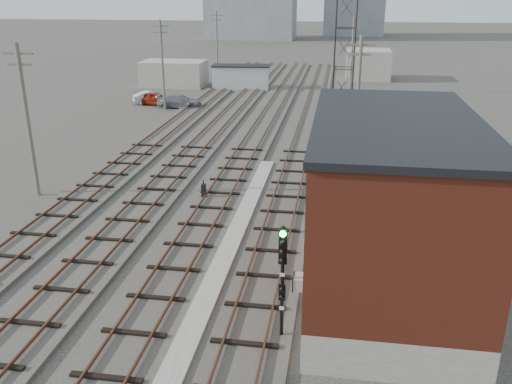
% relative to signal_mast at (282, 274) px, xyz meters
% --- Properties ---
extents(ground, '(320.00, 320.00, 0.00)m').
position_rel_signal_mast_xyz_m(ground, '(-3.70, 52.23, -2.62)').
color(ground, '#282621').
rests_on(ground, ground).
extents(track_right, '(3.20, 90.00, 0.39)m').
position_rel_signal_mast_xyz_m(track_right, '(-1.20, 31.23, -2.52)').
color(track_right, '#332D28').
rests_on(track_right, ground).
extents(track_mid_right, '(3.20, 90.00, 0.39)m').
position_rel_signal_mast_xyz_m(track_mid_right, '(-5.20, 31.23, -2.52)').
color(track_mid_right, '#332D28').
rests_on(track_mid_right, ground).
extents(track_mid_left, '(3.20, 90.00, 0.39)m').
position_rel_signal_mast_xyz_m(track_mid_left, '(-9.20, 31.23, -2.52)').
color(track_mid_left, '#332D28').
rests_on(track_mid_left, ground).
extents(track_left, '(3.20, 90.00, 0.39)m').
position_rel_signal_mast_xyz_m(track_left, '(-13.20, 31.23, -2.52)').
color(track_left, '#332D28').
rests_on(track_left, ground).
extents(platform_curb, '(0.90, 28.00, 0.26)m').
position_rel_signal_mast_xyz_m(platform_curb, '(-3.20, 6.23, -2.49)').
color(platform_curb, gray).
rests_on(platform_curb, ground).
extents(brick_building, '(6.54, 12.20, 7.22)m').
position_rel_signal_mast_xyz_m(brick_building, '(3.80, 4.23, 1.00)').
color(brick_building, gray).
rests_on(brick_building, ground).
extents(lattice_tower, '(1.60, 1.60, 15.00)m').
position_rel_signal_mast_xyz_m(lattice_tower, '(1.80, 27.23, 4.88)').
color(lattice_tower, black).
rests_on(lattice_tower, ground).
extents(utility_pole_left_a, '(1.80, 0.24, 9.00)m').
position_rel_signal_mast_xyz_m(utility_pole_left_a, '(-16.20, 12.23, 2.17)').
color(utility_pole_left_a, '#595147').
rests_on(utility_pole_left_a, ground).
extents(utility_pole_left_b, '(1.80, 0.24, 9.00)m').
position_rel_signal_mast_xyz_m(utility_pole_left_b, '(-16.20, 37.23, 2.17)').
color(utility_pole_left_b, '#595147').
rests_on(utility_pole_left_b, ground).
extents(utility_pole_left_c, '(1.80, 0.24, 9.00)m').
position_rel_signal_mast_xyz_m(utility_pole_left_c, '(-16.20, 62.23, 2.17)').
color(utility_pole_left_c, '#595147').
rests_on(utility_pole_left_c, ground).
extents(utility_pole_right_a, '(1.80, 0.24, 9.00)m').
position_rel_signal_mast_xyz_m(utility_pole_right_a, '(2.80, 20.23, 2.17)').
color(utility_pole_right_a, '#595147').
rests_on(utility_pole_right_a, ground).
extents(utility_pole_right_b, '(1.80, 0.24, 9.00)m').
position_rel_signal_mast_xyz_m(utility_pole_right_b, '(2.80, 50.23, 2.17)').
color(utility_pole_right_b, '#595147').
rests_on(utility_pole_right_b, ground).
extents(shed_left, '(8.00, 5.00, 3.20)m').
position_rel_signal_mast_xyz_m(shed_left, '(-19.70, 52.23, -1.02)').
color(shed_left, gray).
rests_on(shed_left, ground).
extents(shed_right, '(6.00, 6.00, 4.00)m').
position_rel_signal_mast_xyz_m(shed_right, '(5.30, 62.23, -0.62)').
color(shed_right, gray).
rests_on(shed_right, ground).
extents(signal_mast, '(0.40, 0.42, 4.39)m').
position_rel_signal_mast_xyz_m(signal_mast, '(0.00, 0.00, 0.00)').
color(signal_mast, gray).
rests_on(signal_mast, ground).
extents(switch_stand, '(0.29, 0.29, 1.16)m').
position_rel_signal_mast_xyz_m(switch_stand, '(-6.05, 13.01, -2.08)').
color(switch_stand, black).
rests_on(switch_stand, ground).
extents(site_trailer, '(7.37, 3.78, 2.99)m').
position_rel_signal_mast_xyz_m(site_trailer, '(-10.73, 51.21, -1.12)').
color(site_trailer, silver).
rests_on(site_trailer, ground).
extents(car_red, '(4.40, 2.65, 1.40)m').
position_rel_signal_mast_xyz_m(car_red, '(-18.09, 39.81, -1.92)').
color(car_red, maroon).
rests_on(car_red, ground).
extents(car_silver, '(4.32, 3.15, 1.36)m').
position_rel_signal_mast_xyz_m(car_silver, '(-18.71, 40.57, -1.95)').
color(car_silver, '#B5B8BE').
rests_on(car_silver, ground).
extents(car_grey, '(4.82, 2.19, 1.37)m').
position_rel_signal_mast_xyz_m(car_grey, '(-15.13, 38.91, -1.94)').
color(car_grey, gray).
rests_on(car_grey, ground).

